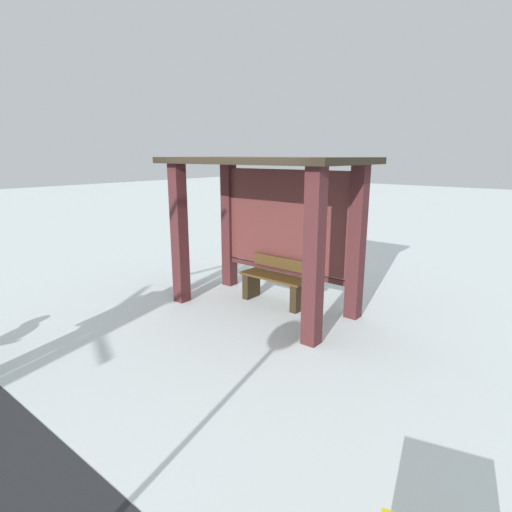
{
  "coord_description": "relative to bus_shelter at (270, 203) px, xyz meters",
  "views": [
    {
      "loc": [
        3.95,
        -4.97,
        2.45
      ],
      "look_at": [
        0.06,
        -0.25,
        0.94
      ],
      "focal_mm": 28.85,
      "sensor_mm": 36.0,
      "label": 1
    }
  ],
  "objects": [
    {
      "name": "bus_shelter",
      "position": [
        0.0,
        0.0,
        0.0
      ],
      "size": [
        3.12,
        1.72,
        2.42
      ],
      "color": "#461F21",
      "rests_on": "ground"
    },
    {
      "name": "bench_left_inside",
      "position": [
        0.0,
        0.17,
        -1.35
      ],
      "size": [
        1.2,
        0.41,
        0.77
      ],
      "color": "#483217",
      "rests_on": "ground"
    },
    {
      "name": "ground_plane",
      "position": [
        0.0,
        -0.16,
        -1.71
      ],
      "size": [
        60.0,
        60.0,
        0.0
      ],
      "primitive_type": "plane",
      "color": "white"
    }
  ]
}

